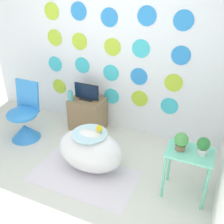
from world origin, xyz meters
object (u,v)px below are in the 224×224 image
at_px(potted_plant_right, 203,145).
at_px(bathtub, 90,150).
at_px(vase, 70,96).
at_px(potted_plant_left, 181,141).
at_px(tv, 87,93).
at_px(chair, 24,122).

bearing_deg(potted_plant_right, bathtub, -177.98).
relative_size(vase, potted_plant_right, 0.92).
xyz_separation_m(vase, potted_plant_right, (1.99, -0.66, 0.11)).
bearing_deg(potted_plant_left, bathtub, -178.43).
distance_m(bathtub, tv, 1.03).
bearing_deg(potted_plant_left, chair, 175.30).
distance_m(bathtub, chair, 1.24).
bearing_deg(vase, bathtub, -45.15).
distance_m(chair, potted_plant_left, 2.34).
bearing_deg(bathtub, tv, 120.63).
height_order(bathtub, potted_plant_left, potted_plant_left).
bearing_deg(chair, potted_plant_right, -3.92).
height_order(tv, potted_plant_right, potted_plant_right).
distance_m(chair, vase, 0.78).
bearing_deg(tv, potted_plant_right, -23.87).
bearing_deg(tv, bathtub, -59.37).
xyz_separation_m(tv, vase, (-0.20, -0.13, -0.03)).
bearing_deg(bathtub, chair, 169.93).
bearing_deg(chair, vase, 42.44).
relative_size(vase, potted_plant_left, 0.88).
bearing_deg(vase, chair, -137.56).
height_order(vase, potted_plant_right, potted_plant_right).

